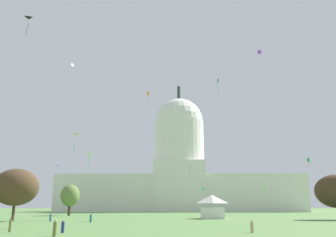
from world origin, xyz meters
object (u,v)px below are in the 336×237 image
kite_yellow_mid (243,158)px  person_teal_mid_left (91,218)px  kite_white_low (90,155)px  kite_orange_high (148,94)px  tree_west_far (70,196)px  person_tan_mid_center (252,227)px  tree_west_mid (16,187)px  kite_black_high (28,22)px  kite_green_low (308,161)px  kite_cyan_low (203,189)px  person_olive_edge_east (55,229)px  kite_violet_high (260,52)px  kite_gold_low (77,137)px  kite_black_mid (189,167)px  kite_pink_high (72,65)px  capitol_building (179,173)px  kite_turquoise_mid (218,82)px  event_tent (212,207)px  person_denim_back_center (51,217)px  kite_blue_low (57,167)px  person_navy_front_center (63,227)px  person_olive_back_right (10,225)px  kite_lime_low (264,191)px

kite_yellow_mid → person_teal_mid_left: bearing=126.9°
kite_white_low → kite_orange_high: kite_orange_high is taller
tree_west_far → person_tan_mid_center: bearing=-57.8°
tree_west_mid → kite_black_high: (7.25, -17.11, 29.15)m
tree_west_far → kite_green_low: bearing=-26.3°
kite_white_low → kite_black_high: size_ratio=0.96×
kite_cyan_low → kite_yellow_mid: bearing=16.8°
person_olive_edge_east → person_tan_mid_center: person_olive_edge_east is taller
tree_west_mid → kite_violet_high: bearing=22.7°
kite_gold_low → kite_yellow_mid: (44.13, 86.26, 7.30)m
kite_black_mid → kite_pink_high: 88.14m
capitol_building → kite_black_high: size_ratio=39.37×
kite_orange_high → kite_yellow_mid: kite_orange_high is taller
person_tan_mid_center → kite_turquoise_mid: (1.01, 39.92, 32.73)m
event_tent → person_denim_back_center: size_ratio=4.14×
capitol_building → kite_violet_high: capitol_building is taller
kite_blue_low → person_navy_front_center: bearing=55.6°
kite_black_mid → kite_turquoise_mid: size_ratio=0.85×
event_tent → kite_violet_high: (16.53, 8.96, 45.51)m
tree_west_mid → kite_yellow_mid: bearing=50.0°
person_olive_back_right → kite_gold_low: 21.86m
event_tent → kite_gold_low: (-26.11, -29.63, 12.11)m
capitol_building → kite_green_low: bearing=-73.9°
kite_green_low → person_tan_mid_center: bearing=102.9°
person_olive_edge_east → kite_white_low: 20.39m
kite_violet_high → kite_black_high: size_ratio=0.43×
tree_west_mid → kite_white_low: bearing=-42.6°
kite_blue_low → kite_cyan_low: bearing=164.2°
event_tent → kite_lime_low: kite_lime_low is taller
kite_yellow_mid → kite_turquoise_mid: kite_turquoise_mid is taller
kite_lime_low → kite_turquoise_mid: size_ratio=0.17×
event_tent → tree_west_mid: 45.84m
person_olive_back_right → kite_blue_low: (-22.32, 77.94, 15.51)m
tree_west_mid → kite_black_mid: (39.04, 91.62, 13.63)m
person_denim_back_center → kite_orange_high: bearing=-107.3°
kite_black_mid → kite_cyan_low: bearing=88.3°
kite_black_mid → kite_pink_high: size_ratio=4.02×
person_tan_mid_center → person_teal_mid_left: size_ratio=0.89×
kite_lime_low → kite_green_low: (-4.35, -65.48, 4.25)m
person_denim_back_center → kite_pink_high: size_ratio=2.03×
person_tan_mid_center → kite_orange_high: kite_orange_high is taller
kite_yellow_mid → capitol_building: bearing=8.9°
kite_green_low → kite_turquoise_mid: kite_turquoise_mid is taller
capitol_building → tree_west_mid: (-34.22, -113.91, -12.93)m
kite_lime_low → kite_white_low: 104.28m
kite_black_high → person_denim_back_center: bearing=-109.6°
person_olive_back_right → kite_lime_low: (55.17, 103.55, 8.15)m
event_tent → kite_pink_high: (-36.44, -3.82, 36.82)m
person_denim_back_center → kite_blue_low: kite_blue_low is taller
person_teal_mid_left → kite_yellow_mid: bearing=20.1°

